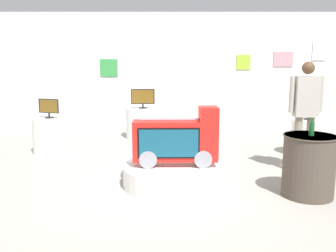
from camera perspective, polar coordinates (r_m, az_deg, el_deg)
ground_plane at (r=5.54m, az=-2.61°, el=-9.39°), size 30.00×30.00×0.00m
back_wall_display at (r=10.38m, az=-1.38°, el=8.51°), size 12.56×0.13×3.10m
main_display_pedestal at (r=5.62m, az=0.96°, el=-7.47°), size 1.55×1.55×0.30m
novelty_firetruck_tv at (r=5.49m, az=1.23°, el=-2.42°), size 1.25×0.39×0.88m
display_pedestal_left_rear at (r=7.76m, az=-17.70°, el=-1.43°), size 0.68×0.68×0.71m
tv_on_left_rear at (r=7.67m, az=-17.93°, el=2.75°), size 0.42×0.17×0.38m
display_pedestal_center_rear at (r=7.71m, az=20.45°, el=-1.67°), size 0.64×0.64×0.71m
tv_on_center_rear at (r=7.62m, az=20.71°, el=2.32°), size 0.37×0.20×0.34m
display_pedestal_right_rear at (r=8.88m, az=-3.97°, el=0.44°), size 0.81×0.81×0.71m
tv_on_right_rear at (r=8.79m, az=-4.02°, el=4.37°), size 0.55×0.19×0.45m
side_table_round at (r=5.44m, az=20.58°, el=-5.63°), size 0.72×0.72×0.85m
bottle_on_side_table at (r=5.32m, az=20.99°, el=-0.33°), size 0.07×0.07×0.24m
shopper_browsing_near_truck at (r=6.42m, az=20.17°, el=2.56°), size 0.56×0.21×1.82m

